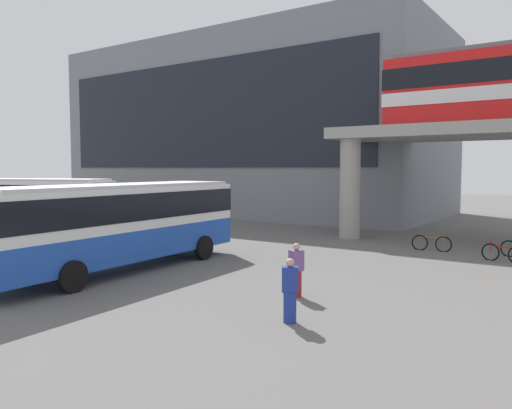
{
  "coord_description": "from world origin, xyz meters",
  "views": [
    {
      "loc": [
        14.52,
        -8.59,
        3.79
      ],
      "look_at": [
        1.94,
        9.84,
        2.2
      ],
      "focal_mm": 35.53,
      "sensor_mm": 36.0,
      "label": 1
    }
  ],
  "objects_px": {
    "pedestrian_by_bike_rack": "(290,293)",
    "bicycle_brown": "(432,243)",
    "bus_secondary": "(19,200)",
    "bicycle_red": "(504,253)",
    "pedestrian_waiting_near_stop": "(296,272)",
    "station_building": "(255,130)",
    "bus_main": "(118,218)"
  },
  "relations": [
    {
      "from": "station_building",
      "to": "pedestrian_waiting_near_stop",
      "type": "bearing_deg",
      "value": -53.28
    },
    {
      "from": "bicycle_red",
      "to": "pedestrian_waiting_near_stop",
      "type": "distance_m",
      "value": 10.48
    },
    {
      "from": "bus_secondary",
      "to": "bicycle_red",
      "type": "bearing_deg",
      "value": 14.86
    },
    {
      "from": "bus_secondary",
      "to": "pedestrian_waiting_near_stop",
      "type": "height_order",
      "value": "bus_secondary"
    },
    {
      "from": "bicycle_brown",
      "to": "bus_secondary",
      "type": "bearing_deg",
      "value": -160.06
    },
    {
      "from": "pedestrian_by_bike_rack",
      "to": "pedestrian_waiting_near_stop",
      "type": "relative_size",
      "value": 1.0
    },
    {
      "from": "station_building",
      "to": "bus_main",
      "type": "distance_m",
      "value": 27.77
    },
    {
      "from": "bus_secondary",
      "to": "pedestrian_by_bike_rack",
      "type": "relative_size",
      "value": 7.03
    },
    {
      "from": "pedestrian_waiting_near_stop",
      "to": "pedestrian_by_bike_rack",
      "type": "bearing_deg",
      "value": -63.69
    },
    {
      "from": "bus_secondary",
      "to": "pedestrian_by_bike_rack",
      "type": "distance_m",
      "value": 21.8
    },
    {
      "from": "pedestrian_by_bike_rack",
      "to": "bicycle_red",
      "type": "bearing_deg",
      "value": 75.57
    },
    {
      "from": "bus_main",
      "to": "bicycle_red",
      "type": "relative_size",
      "value": 6.34
    },
    {
      "from": "bus_secondary",
      "to": "bicycle_brown",
      "type": "relative_size",
      "value": 6.29
    },
    {
      "from": "station_building",
      "to": "pedestrian_by_bike_rack",
      "type": "distance_m",
      "value": 33.74
    },
    {
      "from": "bicycle_brown",
      "to": "pedestrian_waiting_near_stop",
      "type": "height_order",
      "value": "pedestrian_waiting_near_stop"
    },
    {
      "from": "bicycle_red",
      "to": "bus_main",
      "type": "bearing_deg",
      "value": -138.92
    },
    {
      "from": "pedestrian_by_bike_rack",
      "to": "pedestrian_waiting_near_stop",
      "type": "distance_m",
      "value": 2.55
    },
    {
      "from": "bus_secondary",
      "to": "bicycle_red",
      "type": "distance_m",
      "value": 25.01
    },
    {
      "from": "station_building",
      "to": "bus_secondary",
      "type": "distance_m",
      "value": 22.02
    },
    {
      "from": "station_building",
      "to": "bus_secondary",
      "type": "relative_size",
      "value": 2.82
    },
    {
      "from": "pedestrian_by_bike_rack",
      "to": "bicycle_brown",
      "type": "bearing_deg",
      "value": 90.59
    },
    {
      "from": "bicycle_red",
      "to": "pedestrian_by_bike_rack",
      "type": "xyz_separation_m",
      "value": [
        -3.06,
        -11.88,
        0.39
      ]
    },
    {
      "from": "pedestrian_by_bike_rack",
      "to": "pedestrian_waiting_near_stop",
      "type": "height_order",
      "value": "same"
    },
    {
      "from": "station_building",
      "to": "bus_secondary",
      "type": "xyz_separation_m",
      "value": [
        -1.63,
        -21.34,
        -5.19
      ]
    },
    {
      "from": "bicycle_red",
      "to": "bicycle_brown",
      "type": "bearing_deg",
      "value": 159.51
    },
    {
      "from": "bicycle_brown",
      "to": "bicycle_red",
      "type": "relative_size",
      "value": 1.02
    },
    {
      "from": "bus_main",
      "to": "bicycle_red",
      "type": "bearing_deg",
      "value": 41.08
    },
    {
      "from": "station_building",
      "to": "bicycle_brown",
      "type": "xyz_separation_m",
      "value": [
        19.3,
        -13.75,
        -6.82
      ]
    },
    {
      "from": "station_building",
      "to": "bus_main",
      "type": "relative_size",
      "value": 2.85
    },
    {
      "from": "bus_main",
      "to": "bicycle_brown",
      "type": "xyz_separation_m",
      "value": [
        8.3,
        11.21,
        -1.63
      ]
    },
    {
      "from": "bus_secondary",
      "to": "bicycle_red",
      "type": "relative_size",
      "value": 6.39
    },
    {
      "from": "station_building",
      "to": "pedestrian_by_bike_rack",
      "type": "height_order",
      "value": "station_building"
    }
  ]
}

